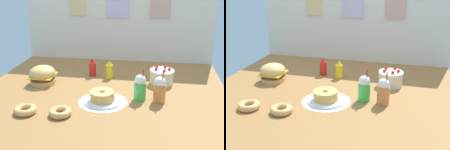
# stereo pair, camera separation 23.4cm
# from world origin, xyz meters

# --- Properties ---
(ground_plane) EXTENTS (2.05, 2.10, 0.02)m
(ground_plane) POSITION_xyz_m (0.00, 0.00, -0.01)
(ground_plane) COLOR #9E6B38
(back_wall) EXTENTS (2.05, 0.04, 0.84)m
(back_wall) POSITION_xyz_m (-0.00, 1.04, 0.43)
(back_wall) COLOR silver
(back_wall) RESTS_ON ground_plane
(doily_mat) EXTENTS (0.38, 0.38, 0.00)m
(doily_mat) POSITION_xyz_m (0.04, -0.08, 0.00)
(doily_mat) COLOR white
(doily_mat) RESTS_ON ground_plane
(burger) EXTENTS (0.23, 0.23, 0.16)m
(burger) POSITION_xyz_m (-0.57, 0.22, 0.08)
(burger) COLOR #DBA859
(burger) RESTS_ON ground_plane
(pancake_stack) EXTENTS (0.29, 0.29, 0.10)m
(pancake_stack) POSITION_xyz_m (0.03, -0.08, 0.04)
(pancake_stack) COLOR white
(pancake_stack) RESTS_ON doily_mat
(layer_cake) EXTENTS (0.22, 0.22, 0.16)m
(layer_cake) POSITION_xyz_m (0.48, 0.38, 0.07)
(layer_cake) COLOR beige
(layer_cake) RESTS_ON ground_plane
(ketchup_bottle) EXTENTS (0.07, 0.07, 0.17)m
(ketchup_bottle) POSITION_xyz_m (-0.17, 0.49, 0.08)
(ketchup_bottle) COLOR red
(ketchup_bottle) RESTS_ON ground_plane
(mustard_bottle) EXTENTS (0.07, 0.07, 0.17)m
(mustard_bottle) POSITION_xyz_m (0.00, 0.45, 0.08)
(mustard_bottle) COLOR yellow
(mustard_bottle) RESTS_ON ground_plane
(cream_soda_cup) EXTENTS (0.09, 0.09, 0.26)m
(cream_soda_cup) POSITION_xyz_m (0.31, 0.01, 0.10)
(cream_soda_cup) COLOR green
(cream_soda_cup) RESTS_ON ground_plane
(orange_float_cup) EXTENTS (0.09, 0.09, 0.26)m
(orange_float_cup) POSITION_xyz_m (0.46, -0.01, 0.10)
(orange_float_cup) COLOR orange
(orange_float_cup) RESTS_ON ground_plane
(donut_pink_glaze) EXTENTS (0.16, 0.16, 0.05)m
(donut_pink_glaze) POSITION_xyz_m (-0.47, -0.35, 0.03)
(donut_pink_glaze) COLOR tan
(donut_pink_glaze) RESTS_ON ground_plane
(donut_chocolate) EXTENTS (0.16, 0.16, 0.05)m
(donut_chocolate) POSITION_xyz_m (-0.22, -0.34, 0.03)
(donut_chocolate) COLOR tan
(donut_chocolate) RESTS_ON ground_plane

